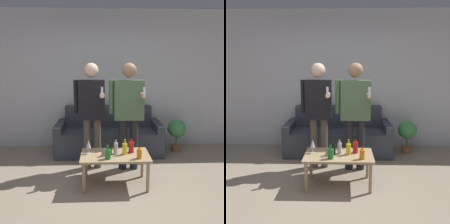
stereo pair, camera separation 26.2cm
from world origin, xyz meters
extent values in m
plane|color=gray|center=(0.00, 0.00, 0.00)|extent=(16.00, 16.00, 0.00)
cube|color=silver|center=(0.00, 2.31, 1.35)|extent=(8.00, 0.06, 2.70)
cube|color=#383D47|center=(0.06, 1.74, 0.23)|extent=(1.67, 0.58, 0.45)
cube|color=#383D47|center=(0.06, 2.14, 0.43)|extent=(1.67, 0.22, 0.86)
cube|color=#383D47|center=(-0.85, 1.85, 0.29)|extent=(0.14, 0.80, 0.59)
cube|color=#383D47|center=(0.96, 1.85, 0.29)|extent=(0.14, 0.80, 0.59)
cube|color=tan|center=(0.10, 0.54, 0.43)|extent=(0.94, 0.56, 0.03)
cylinder|color=tan|center=(-0.32, 0.31, 0.21)|extent=(0.04, 0.04, 0.42)
cylinder|color=tan|center=(0.52, 0.31, 0.21)|extent=(0.04, 0.04, 0.42)
cylinder|color=tan|center=(-0.32, 0.77, 0.21)|extent=(0.04, 0.04, 0.42)
cylinder|color=tan|center=(0.52, 0.77, 0.21)|extent=(0.04, 0.04, 0.42)
cylinder|color=orange|center=(0.41, 0.37, 0.51)|extent=(0.07, 0.07, 0.13)
cylinder|color=orange|center=(0.41, 0.37, 0.59)|extent=(0.03, 0.03, 0.05)
cylinder|color=black|center=(0.41, 0.37, 0.61)|extent=(0.03, 0.03, 0.01)
cylinder|color=#23752D|center=(0.00, 0.38, 0.51)|extent=(0.08, 0.08, 0.13)
cylinder|color=#23752D|center=(0.00, 0.38, 0.60)|extent=(0.03, 0.03, 0.05)
cylinder|color=black|center=(0.00, 0.38, 0.61)|extent=(0.03, 0.03, 0.01)
cylinder|color=silver|center=(0.11, 0.56, 0.52)|extent=(0.06, 0.06, 0.16)
cylinder|color=silver|center=(0.11, 0.56, 0.63)|extent=(0.02, 0.02, 0.06)
cylinder|color=black|center=(0.11, 0.56, 0.66)|extent=(0.03, 0.03, 0.01)
cylinder|color=#B21E1E|center=(0.33, 0.61, 0.52)|extent=(0.07, 0.07, 0.15)
cylinder|color=#B21E1E|center=(0.33, 0.61, 0.63)|extent=(0.03, 0.03, 0.06)
cylinder|color=black|center=(0.33, 0.61, 0.65)|extent=(0.03, 0.03, 0.01)
cylinder|color=yellow|center=(0.23, 0.54, 0.52)|extent=(0.07, 0.07, 0.15)
cylinder|color=yellow|center=(0.23, 0.54, 0.63)|extent=(0.03, 0.03, 0.06)
cylinder|color=black|center=(0.23, 0.54, 0.65)|extent=(0.03, 0.03, 0.01)
cylinder|color=black|center=(0.03, 0.54, 0.51)|extent=(0.06, 0.06, 0.13)
cylinder|color=black|center=(0.03, 0.54, 0.61)|extent=(0.02, 0.02, 0.05)
cylinder|color=black|center=(0.03, 0.54, 0.63)|extent=(0.03, 0.03, 0.01)
cylinder|color=silver|center=(-0.26, 0.58, 0.45)|extent=(0.06, 0.06, 0.01)
cylinder|color=silver|center=(-0.26, 0.58, 0.49)|extent=(0.01, 0.01, 0.08)
cone|color=silver|center=(-0.26, 0.58, 0.58)|extent=(0.07, 0.07, 0.11)
cylinder|color=brown|center=(-0.31, 1.15, 0.41)|extent=(0.11, 0.11, 0.81)
cylinder|color=brown|center=(-0.15, 1.15, 0.41)|extent=(0.11, 0.11, 0.81)
cube|color=black|center=(-0.23, 1.15, 1.12)|extent=(0.41, 0.18, 0.61)
sphere|color=beige|center=(-0.23, 1.15, 1.57)|extent=(0.22, 0.22, 0.22)
cylinder|color=black|center=(-0.47, 1.15, 1.16)|extent=(0.07, 0.07, 0.52)
cylinder|color=beige|center=(-0.07, 1.02, 1.21)|extent=(0.07, 0.27, 0.07)
cube|color=white|center=(-0.07, 0.85, 1.27)|extent=(0.03, 0.03, 0.14)
cylinder|color=#232328|center=(0.25, 1.09, 0.41)|extent=(0.13, 0.13, 0.81)
cylinder|color=#232328|center=(0.43, 1.09, 0.41)|extent=(0.13, 0.13, 0.81)
cube|color=#4C6B4C|center=(0.34, 1.09, 1.12)|extent=(0.45, 0.20, 0.61)
sphere|color=#9E7556|center=(0.34, 1.09, 1.57)|extent=(0.22, 0.22, 0.22)
cylinder|color=#4C6B4C|center=(0.08, 1.09, 1.16)|extent=(0.08, 0.08, 0.52)
cylinder|color=#9E7556|center=(0.52, 0.95, 1.21)|extent=(0.08, 0.28, 0.08)
cube|color=white|center=(0.52, 0.77, 1.27)|extent=(0.03, 0.03, 0.14)
cylinder|color=#936042|center=(1.36, 1.89, 0.06)|extent=(0.19, 0.19, 0.11)
cylinder|color=#476B38|center=(1.36, 1.89, 0.22)|extent=(0.02, 0.02, 0.21)
sphere|color=#428E4C|center=(1.36, 1.89, 0.45)|extent=(0.35, 0.35, 0.35)
camera|label=1|loc=(-0.08, -2.70, 1.65)|focal=40.00mm
camera|label=2|loc=(0.18, -2.70, 1.65)|focal=40.00mm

